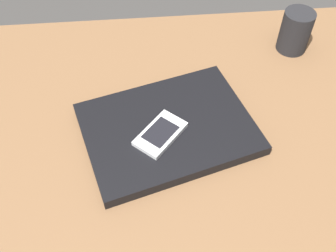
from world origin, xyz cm
name	(u,v)px	position (x,y,z in cm)	size (l,w,h in cm)	color
desk_surface	(179,139)	(0.00, 0.00, 1.50)	(120.00, 80.00, 3.00)	brown
laptop_closed	(168,129)	(-2.25, 0.89, 4.18)	(32.82, 24.42, 2.36)	black
cell_phone_on_laptop	(160,134)	(-3.95, -1.60, 5.88)	(11.26, 11.62, 1.10)	silver
pen_cup	(295,31)	(29.91, 24.35, 8.04)	(7.12, 7.12, 10.07)	black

